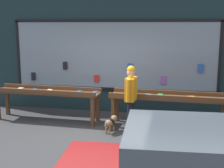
% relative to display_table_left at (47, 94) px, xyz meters
% --- Properties ---
extents(ground_plane, '(40.00, 40.00, 0.00)m').
position_rel_display_table_left_xyz_m(ground_plane, '(1.64, -1.12, -0.74)').
color(ground_plane, '#38383A').
extents(shopfront_facade, '(8.70, 0.29, 3.58)m').
position_rel_display_table_left_xyz_m(shopfront_facade, '(1.68, 1.27, 1.03)').
color(shopfront_facade, '#192D33').
rests_on(shopfront_facade, ground_plane).
extents(display_table_left, '(2.97, 0.74, 0.91)m').
position_rel_display_table_left_xyz_m(display_table_left, '(0.00, 0.00, 0.00)').
color(display_table_left, brown).
rests_on(display_table_left, ground_plane).
extents(display_table_right, '(2.97, 0.77, 0.91)m').
position_rel_display_table_left_xyz_m(display_table_right, '(3.27, -0.00, 0.00)').
color(display_table_right, brown).
rests_on(display_table_right, ground_plane).
extents(person_browsing, '(0.26, 0.65, 1.64)m').
position_rel_display_table_left_xyz_m(person_browsing, '(2.39, -0.49, 0.22)').
color(person_browsing, black).
rests_on(person_browsing, ground_plane).
extents(small_dog, '(0.29, 0.57, 0.38)m').
position_rel_display_table_left_xyz_m(small_dog, '(1.92, -0.65, -0.48)').
color(small_dog, '#99724C').
rests_on(small_dog, ground_plane).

